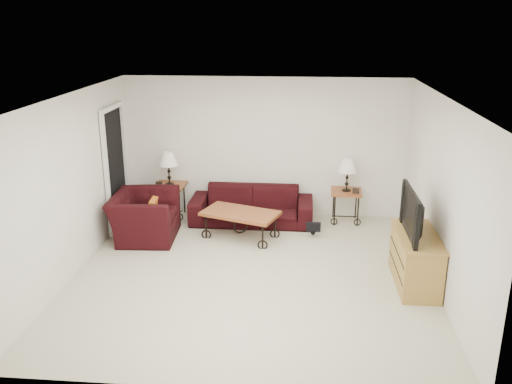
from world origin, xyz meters
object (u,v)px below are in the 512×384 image
armchair (144,216)px  tv_stand (415,260)px  television (418,213)px  side_table_left (170,200)px  coffee_table (241,225)px  lamp_left (169,168)px  sofa (252,206)px  side_table_right (345,206)px  lamp_right (347,175)px  backpack (313,222)px

armchair → tv_stand: armchair is taller
armchair → television: bearing=-110.4°
side_table_left → coffee_table: bearing=-33.0°
television → lamp_left: bearing=-120.4°
sofa → coffee_table: sofa is taller
sofa → side_table_right: bearing=6.2°
tv_stand → television: 0.67m
lamp_right → tv_stand: size_ratio=0.48×
backpack → lamp_left: bearing=162.0°
coffee_table → backpack: backpack is taller
side_table_left → lamp_right: (3.15, 0.00, 0.56)m
side_table_left → lamp_right: size_ratio=1.04×
side_table_left → coffee_table: size_ratio=0.50×
armchair → television: (4.08, -1.26, 0.65)m
side_table_right → side_table_left: bearing=180.0°
lamp_left → television: size_ratio=0.56×
side_table_left → tv_stand: tv_stand is taller
side_table_right → tv_stand: tv_stand is taller
lamp_right → armchair: (-3.33, -1.02, -0.49)m
lamp_left → side_table_right: bearing=0.0°
lamp_left → backpack: size_ratio=1.27×
side_table_left → backpack: bearing=-14.7°
sofa → side_table_right: sofa is taller
side_table_right → coffee_table: side_table_right is taller
lamp_right → armchair: size_ratio=0.50×
side_table_left → coffee_table: (1.39, -0.90, -0.07)m
lamp_right → side_table_left: bearing=180.0°
lamp_left → sofa: bearing=-6.8°
side_table_left → sofa: bearing=-6.8°
lamp_left → coffee_table: lamp_left is taller
lamp_left → tv_stand: bearing=-30.2°
lamp_right → lamp_left: bearing=180.0°
side_table_right → coffee_table: size_ratio=0.48×
sofa → side_table_right: 1.66m
backpack → side_table_right: bearing=46.3°
television → tv_stand: bearing=90.0°
sofa → lamp_right: 1.75m
side_table_right → armchair: (-3.33, -1.02, 0.08)m
lamp_right → television: bearing=-71.8°
lamp_left → backpack: lamp_left is taller
sofa → lamp_right: size_ratio=3.71×
side_table_left → side_table_right: side_table_left is taller
lamp_right → tv_stand: bearing=-71.4°
side_table_left → television: size_ratio=0.56×
lamp_right → tv_stand: 2.47m
side_table_right → lamp_left: (-3.15, 0.00, 0.62)m
coffee_table → television: bearing=-28.9°
sofa → lamp_right: (1.65, 0.18, 0.55)m
sofa → television: (2.40, -2.11, 0.72)m
side_table_right → lamp_right: size_ratio=1.00×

